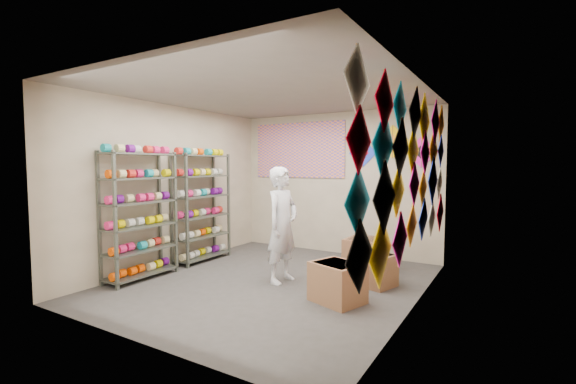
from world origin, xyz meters
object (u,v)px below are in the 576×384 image
Objects in this scene: carton_b at (373,269)px; shelf_rack_front at (140,216)px; shelf_rack_back at (201,207)px; carton_c at (364,254)px; carton_a at (337,282)px; shopkeeper at (282,225)px.

shelf_rack_front is at bearing -136.18° from carton_b.
shelf_rack_back is 3.18m from carton_b.
shelf_rack_back reaches higher than carton_c.
carton_c is at bearing 17.51° from shelf_rack_back.
shelf_rack_back is at bearing 90.00° from shelf_rack_front.
carton_a is (2.93, -0.71, -0.70)m from shelf_rack_back.
carton_c is at bearing 137.02° from carton_b.
shopkeeper is at bearing 179.56° from carton_a.
carton_a is (1.03, -0.37, -0.59)m from shopkeeper.
shelf_rack_back is at bearing -174.44° from carton_a.
shelf_rack_back is at bearing -158.42° from carton_b.
shelf_rack_front reaches higher than carton_a.
shelf_rack_front is at bearing -90.00° from shelf_rack_back.
shelf_rack_back is 1.93m from shopkeeper.
carton_c is (-0.37, 0.68, 0.04)m from carton_b.
shopkeeper reaches higher than carton_c.
shelf_rack_front reaches higher than carton_b.
shelf_rack_front is 3.07m from carton_a.
carton_b is at bearing -59.16° from carton_c.
carton_a is (2.93, 0.59, -0.70)m from shelf_rack_front.
carton_c is (2.72, 2.16, -0.69)m from shelf_rack_front.
shopkeeper is (1.90, 0.96, -0.11)m from shelf_rack_front.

